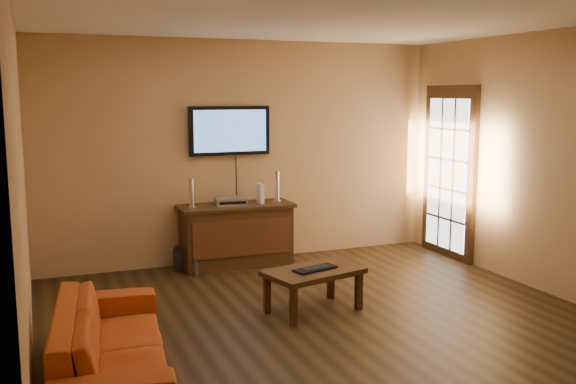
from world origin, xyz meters
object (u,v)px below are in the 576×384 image
sofa (110,331)px  speaker_right (277,187)px  subwoofer (186,258)px  keyboard (315,269)px  television (230,131)px  bottle (196,268)px  speaker_left (192,194)px  av_receiver (231,201)px  coffee_table (313,276)px  game_console (260,193)px  media_console (236,235)px

sofa → speaker_right: 3.62m
subwoofer → keyboard: 2.12m
television → bottle: 1.70m
television → sofa: size_ratio=0.51×
speaker_left → speaker_right: 1.08m
speaker_right → av_receiver: 0.61m
av_receiver → bottle: bearing=-146.3°
av_receiver → sofa: bearing=-116.6°
sofa → speaker_left: size_ratio=5.71×
sofa → subwoofer: bearing=-16.9°
coffee_table → av_receiver: (-0.25, 1.86, 0.44)m
av_receiver → game_console: bearing=-0.4°
game_console → bottle: size_ratio=1.30×
media_console → game_console: size_ratio=5.74×
media_console → coffee_table: 1.85m
television → av_receiver: size_ratio=2.72×
media_console → sofa: sofa is taller
media_console → av_receiver: bearing=163.9°
speaker_left → bottle: bearing=-97.1°
bottle → speaker_right: bearing=14.6°
speaker_right → subwoofer: 1.39m
speaker_right → television: bearing=161.5°
av_receiver → speaker_left: bearing=-171.2°
television → speaker_right: size_ratio=2.69×
coffee_table → television: bearing=95.2°
media_console → television: bearing=90.0°
speaker_left → speaker_right: (1.08, 0.05, 0.01)m
speaker_left → bottle: speaker_left is taller
sofa → subwoofer: (1.17, 2.76, -0.25)m
television → keyboard: 2.41m
sofa → av_receiver: av_receiver is taller
sofa → keyboard: 2.14m
subwoofer → coffee_table: bearing=-46.6°
av_receiver → keyboard: size_ratio=0.79×
media_console → av_receiver: 0.42m
television → bottle: (-0.57, -0.47, -1.53)m
media_console → speaker_right: (0.54, 0.04, 0.54)m
av_receiver → keyboard: bearing=-76.2°
speaker_left → bottle: (-0.03, -0.24, -0.82)m
av_receiver → keyboard: av_receiver is taller
coffee_table → speaker_left: 2.05m
media_console → game_console: 0.58m
media_console → television: (-0.00, 0.22, 1.24)m
coffee_table → subwoofer: (-0.79, 1.92, -0.22)m
speaker_right → keyboard: 1.99m
coffee_table → game_console: (0.11, 1.82, 0.52)m
keyboard → media_console: bearing=96.1°
speaker_left → speaker_right: size_ratio=0.92×
sofa → game_console: size_ratio=8.11×
speaker_right → av_receiver: speaker_right is taller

